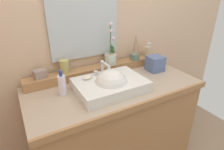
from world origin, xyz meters
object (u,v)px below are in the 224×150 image
tumbler_cup (64,67)px  reed_diffuser (135,56)px  trinket_box (40,74)px  tissue_box (155,64)px  potted_plant (111,56)px  soap_dispenser (148,51)px  soap_bar (87,78)px  sink_basin (111,85)px  lotion_bottle (62,85)px

tumbler_cup → reed_diffuser: 0.65m
tumbler_cup → trinket_box: 0.19m
tissue_box → potted_plant: bearing=154.7°
potted_plant → trinket_box: bearing=178.8°
trinket_box → soap_dispenser: bearing=-10.6°
tumbler_cup → tissue_box: (0.76, -0.18, -0.06)m
soap_bar → soap_dispenser: 0.73m
potted_plant → trinket_box: (-0.59, 0.01, -0.04)m
sink_basin → potted_plant: (0.16, 0.29, 0.10)m
potted_plant → soap_dispenser: potted_plant is taller
reed_diffuser → tumbler_cup: bearing=177.6°
reed_diffuser → tissue_box: bearing=-54.1°
trinket_box → potted_plant: bearing=-11.1°
reed_diffuser → trinket_box: reed_diffuser is taller
tumbler_cup → trinket_box: (-0.19, -0.00, -0.02)m
tumbler_cup → trinket_box: bearing=-179.8°
reed_diffuser → lotion_bottle: 0.74m
sink_basin → trinket_box: 0.53m
tissue_box → lotion_bottle: bearing=-179.3°
sink_basin → potted_plant: 0.34m
tissue_box → reed_diffuser: bearing=125.9°
potted_plant → tissue_box: 0.40m
soap_bar → trinket_box: 0.35m
lotion_bottle → tissue_box: 0.84m
lotion_bottle → tissue_box: bearing=0.7°
potted_plant → soap_dispenser: 0.41m
soap_bar → trinket_box: bearing=146.3°
soap_dispenser → lotion_bottle: soap_dispenser is taller
tissue_box → trinket_box: bearing=169.1°
potted_plant → tumbler_cup: bearing=178.1°
sink_basin → tissue_box: size_ratio=3.79×
sink_basin → potted_plant: size_ratio=1.39×
soap_dispenser → potted_plant: bearing=-179.8°
sink_basin → tissue_box: 0.53m
tumbler_cup → reed_diffuser: (0.64, -0.03, -0.02)m
reed_diffuser → tissue_box: reed_diffuser is taller
soap_bar → trinket_box: trinket_box is taller
sink_basin → tumbler_cup: (-0.24, 0.30, 0.09)m
soap_bar → tissue_box: tissue_box is taller
reed_diffuser → sink_basin: bearing=-145.8°
potted_plant → lotion_bottle: size_ratio=1.97×
tumbler_cup → tissue_box: tumbler_cup is taller
soap_bar → soap_dispenser: soap_dispenser is taller
soap_bar → lotion_bottle: (-0.18, 0.00, -0.01)m
trinket_box → soap_bar: bearing=-43.6°
reed_diffuser → lotion_bottle: (-0.72, -0.17, -0.03)m
reed_diffuser → lotion_bottle: size_ratio=1.26×
tumbler_cup → soap_dispenser: bearing=-0.9°
lotion_bottle → tissue_box: (0.83, 0.01, -0.01)m
soap_bar → sink_basin: bearing=-37.7°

